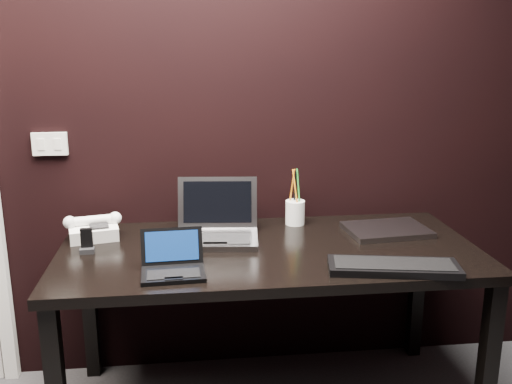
{
  "coord_description": "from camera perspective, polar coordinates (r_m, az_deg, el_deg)",
  "views": [
    {
      "loc": [
        -0.01,
        -0.77,
        1.55
      ],
      "look_at": [
        0.24,
        1.35,
        0.99
      ],
      "focal_mm": 40.0,
      "sensor_mm": 36.0,
      "label": 1
    }
  ],
  "objects": [
    {
      "name": "pen_cup",
      "position": [
        2.62,
        3.93,
        -1.95
      ],
      "size": [
        0.1,
        0.1,
        0.26
      ],
      "color": "white",
      "rests_on": "desk"
    },
    {
      "name": "closed_laptop",
      "position": [
        2.58,
        12.93,
        -3.71
      ],
      "size": [
        0.37,
        0.28,
        0.02
      ],
      "color": "gray",
      "rests_on": "desk"
    },
    {
      "name": "ext_keyboard",
      "position": [
        2.16,
        13.6,
        -7.28
      ],
      "size": [
        0.5,
        0.25,
        0.03
      ],
      "color": "black",
      "rests_on": "desk"
    },
    {
      "name": "silver_laptop",
      "position": [
        2.43,
        -3.96,
        -3.67
      ],
      "size": [
        0.38,
        0.35,
        0.24
      ],
      "color": "gray",
      "rests_on": "desk"
    },
    {
      "name": "wall_back",
      "position": [
        2.59,
        -6.56,
        9.06
      ],
      "size": [
        4.0,
        0.0,
        4.0
      ],
      "primitive_type": "plane",
      "rotation": [
        1.57,
        0.0,
        0.0
      ],
      "color": "black",
      "rests_on": "ground"
    },
    {
      "name": "mobile_phone",
      "position": [
        2.37,
        -16.55,
        -4.95
      ],
      "size": [
        0.06,
        0.05,
        0.1
      ],
      "color": "black",
      "rests_on": "desk"
    },
    {
      "name": "wall_switch",
      "position": [
        2.67,
        -19.92,
        4.54
      ],
      "size": [
        0.15,
        0.02,
        0.1
      ],
      "color": "silver",
      "rests_on": "wall_back"
    },
    {
      "name": "desk_phone",
      "position": [
        2.53,
        -15.96,
        -3.51
      ],
      "size": [
        0.25,
        0.22,
        0.12
      ],
      "color": "white",
      "rests_on": "desk"
    },
    {
      "name": "netbook",
      "position": [
        2.1,
        -8.3,
        -7.3
      ],
      "size": [
        0.24,
        0.21,
        0.15
      ],
      "color": "black",
      "rests_on": "desk"
    },
    {
      "name": "desk",
      "position": [
        2.37,
        1.3,
        -7.32
      ],
      "size": [
        1.7,
        0.8,
        0.74
      ],
      "color": "black",
      "rests_on": "ground"
    }
  ]
}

